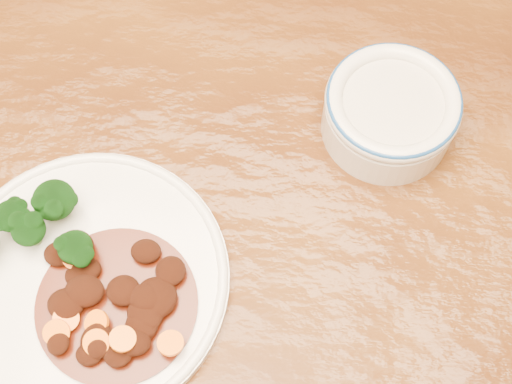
{
  "coord_description": "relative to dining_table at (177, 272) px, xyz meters",
  "views": [
    {
      "loc": [
        0.11,
        -0.24,
        1.41
      ],
      "look_at": [
        0.08,
        0.06,
        0.77
      ],
      "focal_mm": 50.0,
      "sensor_mm": 36.0,
      "label": 1
    }
  ],
  "objects": [
    {
      "name": "dinner_plate",
      "position": [
        -0.07,
        -0.04,
        0.09
      ],
      "size": [
        0.27,
        0.27,
        0.02
      ],
      "rotation": [
        0.0,
        0.0,
        0.09
      ],
      "color": "silver",
      "rests_on": "dining_table"
    },
    {
      "name": "ground",
      "position": [
        0.0,
        0.0,
        -0.67
      ],
      "size": [
        4.0,
        4.0,
        0.0
      ],
      "primitive_type": "plane",
      "color": "#482912",
      "rests_on": "ground"
    },
    {
      "name": "mince_stew",
      "position": [
        -0.04,
        -0.07,
        0.1
      ],
      "size": [
        0.15,
        0.15,
        0.03
      ],
      "color": "#4A1308",
      "rests_on": "dinner_plate"
    },
    {
      "name": "dip_bowl",
      "position": [
        0.21,
        0.15,
        0.11
      ],
      "size": [
        0.14,
        0.14,
        0.06
      ],
      "rotation": [
        0.0,
        0.0,
        -0.2
      ],
      "color": "silver",
      "rests_on": "dining_table"
    },
    {
      "name": "broccoli_florets",
      "position": [
        -0.13,
        -0.0,
        0.12
      ],
      "size": [
        0.12,
        0.09,
        0.05
      ],
      "color": "#70A052",
      "rests_on": "dinner_plate"
    },
    {
      "name": "dining_table",
      "position": [
        0.0,
        0.0,
        0.0
      ],
      "size": [
        1.52,
        0.93,
        0.75
      ],
      "rotation": [
        0.0,
        0.0,
        0.02
      ],
      "color": "#5D3410",
      "rests_on": "ground"
    }
  ]
}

